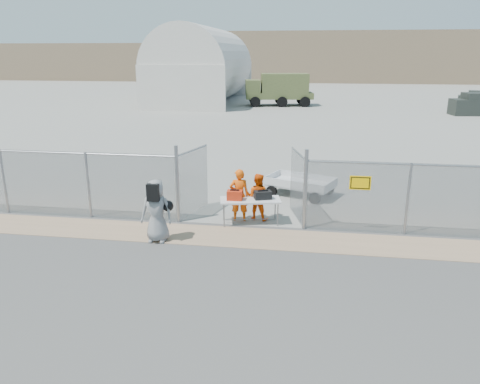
% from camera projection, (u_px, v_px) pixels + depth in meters
% --- Properties ---
extents(ground, '(160.00, 160.00, 0.00)m').
position_uv_depth(ground, '(229.00, 251.00, 12.90)').
color(ground, '#3D3D3D').
extents(tarmac_inside, '(160.00, 80.00, 0.01)m').
position_uv_depth(tarmac_inside, '(294.00, 101.00, 52.68)').
color(tarmac_inside, gray).
rests_on(tarmac_inside, ground).
extents(dirt_strip, '(44.00, 1.60, 0.01)m').
position_uv_depth(dirt_strip, '(235.00, 237.00, 13.84)').
color(dirt_strip, '#9D7E5F').
rests_on(dirt_strip, ground).
extents(distant_hills, '(140.00, 6.00, 9.00)m').
position_uv_depth(distant_hills, '(331.00, 57.00, 84.76)').
color(distant_hills, '#7F684F').
rests_on(distant_hills, ground).
extents(chain_link_fence, '(40.00, 0.20, 2.20)m').
position_uv_depth(chain_link_fence, '(240.00, 192.00, 14.48)').
color(chain_link_fence, gray).
rests_on(chain_link_fence, ground).
extents(quonset_hangar, '(9.00, 18.00, 8.00)m').
position_uv_depth(quonset_hangar, '(203.00, 65.00, 51.10)').
color(quonset_hangar, beige).
rests_on(quonset_hangar, ground).
extents(folding_table, '(2.02, 1.16, 0.80)m').
position_uv_depth(folding_table, '(250.00, 211.00, 14.87)').
color(folding_table, silver).
rests_on(folding_table, ground).
extents(orange_bag, '(0.49, 0.33, 0.30)m').
position_uv_depth(orange_bag, '(235.00, 195.00, 14.66)').
color(orange_bag, red).
rests_on(orange_bag, folding_table).
extents(black_duffel, '(0.60, 0.47, 0.26)m').
position_uv_depth(black_duffel, '(263.00, 195.00, 14.74)').
color(black_duffel, black).
rests_on(black_duffel, folding_table).
extents(security_worker_left, '(0.68, 0.50, 1.72)m').
position_uv_depth(security_worker_left, '(239.00, 195.00, 14.99)').
color(security_worker_left, '#F05409').
rests_on(security_worker_left, ground).
extents(security_worker_right, '(0.86, 0.73, 1.54)m').
position_uv_depth(security_worker_right, '(258.00, 197.00, 15.13)').
color(security_worker_right, '#F05409').
rests_on(security_worker_right, ground).
extents(visitor, '(0.91, 0.60, 1.83)m').
position_uv_depth(visitor, '(157.00, 211.00, 13.32)').
color(visitor, gray).
rests_on(visitor, ground).
extents(utility_trailer, '(3.58, 2.72, 0.77)m').
position_uv_depth(utility_trailer, '(300.00, 186.00, 17.78)').
color(utility_trailer, silver).
rests_on(utility_trailer, ground).
extents(military_truck, '(7.09, 3.59, 3.23)m').
position_uv_depth(military_truck, '(279.00, 90.00, 47.71)').
color(military_truck, '#545D30').
rests_on(military_truck, ground).
extents(parked_vehicle_near, '(4.34, 2.36, 1.87)m').
position_uv_depth(parked_vehicle_near, '(476.00, 104.00, 40.62)').
color(parked_vehicle_near, '#262B26').
rests_on(parked_vehicle_near, ground).
extents(parked_vehicle_mid, '(4.05, 2.59, 1.69)m').
position_uv_depth(parked_vehicle_mid, '(479.00, 100.00, 45.06)').
color(parked_vehicle_mid, '#262B26').
rests_on(parked_vehicle_mid, ground).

